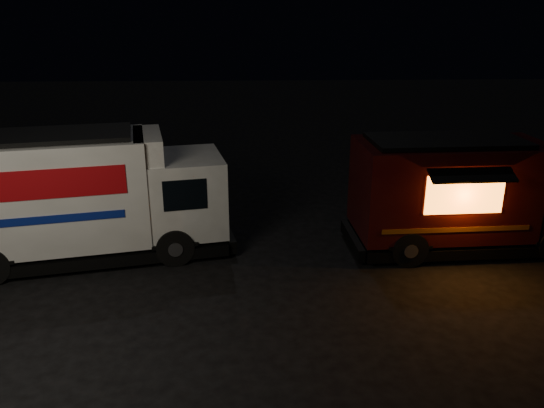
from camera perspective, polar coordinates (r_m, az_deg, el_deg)
The scene contains 3 objects.
ground at distance 11.75m, azimuth -9.65°, elevation -9.68°, with size 80.00×80.00×0.00m, color black.
white_truck at distance 13.60m, azimuth -19.32°, elevation 0.84°, with size 6.95×2.37×3.15m, color white, non-canonical shape.
red_truck at distance 14.34m, azimuth 20.67°, elevation 1.05°, with size 6.19×2.28×2.88m, color #390D0A, non-canonical shape.
Camera 1 is at (1.54, -10.16, 5.70)m, focal length 35.00 mm.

